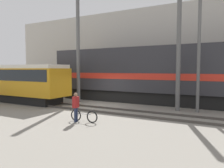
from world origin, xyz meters
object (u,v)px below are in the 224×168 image
object	(u,v)px
person	(76,104)
utility_pole_center	(178,55)
freight_locomotive	(168,74)
utility_pole_left	(78,50)
utility_pole_right	(199,42)
streetcar	(11,81)
bicycle	(84,116)

from	to	relation	value
person	utility_pole_center	distance (m)	7.85
freight_locomotive	utility_pole_left	bearing A→B (deg)	-160.57
utility_pole_left	utility_pole_right	xyz separation A→B (m)	(9.86, 0.00, 0.10)
freight_locomotive	utility_pole_center	size ratio (longest dim) A/B	2.73
person	utility_pole_right	xyz separation A→B (m)	(5.44, 6.01, 3.66)
streetcar	utility_pole_left	distance (m)	6.73
person	utility_pole_left	xyz separation A→B (m)	(-4.42, 6.01, 3.56)
streetcar	utility_pole_center	bearing A→B (deg)	10.17
utility_pole_left	utility_pole_center	distance (m)	8.58
freight_locomotive	utility_pole_right	world-z (taller)	utility_pole_right
streetcar	utility_pole_center	size ratio (longest dim) A/B	1.54
bicycle	streetcar	bearing A→B (deg)	162.52
streetcar	bicycle	size ratio (longest dim) A/B	7.09
streetcar	utility_pole_right	world-z (taller)	utility_pole_right
bicycle	utility_pole_right	world-z (taller)	utility_pole_right
streetcar	person	xyz separation A→B (m)	(10.05, -3.47, -0.88)
freight_locomotive	utility_pole_center	xyz separation A→B (m)	(1.35, -2.54, 1.38)
person	utility_pole_right	distance (m)	8.90
bicycle	utility_pole_center	bearing A→B (deg)	57.38
utility_pole_right	utility_pole_left	bearing A→B (deg)	180.00
utility_pole_left	utility_pole_center	size ratio (longest dim) A/B	1.18
utility_pole_center	utility_pole_right	world-z (taller)	utility_pole_right
person	utility_pole_left	size ratio (longest dim) A/B	0.18
person	utility_pole_right	world-z (taller)	utility_pole_right
utility_pole_left	freight_locomotive	bearing A→B (deg)	19.43
utility_pole_right	streetcar	bearing A→B (deg)	-170.67
freight_locomotive	streetcar	xyz separation A→B (m)	(-12.83, -5.09, -0.61)
person	utility_pole_left	world-z (taller)	utility_pole_left
person	freight_locomotive	bearing A→B (deg)	71.95
freight_locomotive	bicycle	world-z (taller)	freight_locomotive
bicycle	utility_pole_center	xyz separation A→B (m)	(3.73, 5.83, 3.51)
freight_locomotive	person	size ratio (longest dim) A/B	13.13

